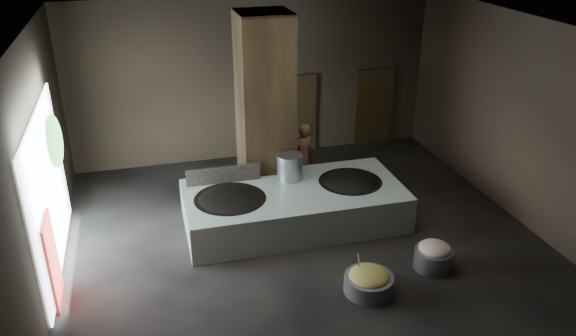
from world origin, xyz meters
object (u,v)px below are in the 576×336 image
object	(u,v)px
wok_left	(230,202)
veg_basin	(369,284)
wok_right	(350,185)
cook	(303,156)
hearth_platform	(294,206)
meat_basin	(433,259)
stock_pot	(290,167)

from	to	relation	value
wok_left	veg_basin	world-z (taller)	wok_left
wok_right	cook	distance (m)	1.74
hearth_platform	meat_basin	size ratio (longest dim) A/B	6.37
hearth_platform	meat_basin	bearing A→B (deg)	-47.77
hearth_platform	wok_left	size ratio (longest dim) A/B	3.17
wok_right	veg_basin	world-z (taller)	wok_right
wok_left	hearth_platform	bearing A→B (deg)	1.97
wok_left	wok_right	distance (m)	2.80
meat_basin	veg_basin	bearing A→B (deg)	-166.17
veg_basin	wok_left	bearing A→B (deg)	127.08
meat_basin	cook	bearing A→B (deg)	109.92
veg_basin	cook	bearing A→B (deg)	89.30
wok_right	stock_pot	size ratio (longest dim) A/B	2.25
hearth_platform	wok_right	distance (m)	1.39
stock_pot	veg_basin	xyz separation A→B (m)	(0.59, -3.37, -0.96)
wok_right	veg_basin	size ratio (longest dim) A/B	1.54
meat_basin	wok_left	bearing A→B (deg)	146.67
veg_basin	meat_basin	distance (m)	1.59
hearth_platform	wok_right	size ratio (longest dim) A/B	3.41
wok_right	cook	xyz separation A→B (m)	(-0.66, 1.61, 0.12)
cook	veg_basin	bearing A→B (deg)	72.09
wok_right	meat_basin	xyz separation A→B (m)	(0.83, -2.49, -0.54)
stock_pot	cook	xyz separation A→B (m)	(0.64, 1.11, -0.26)
stock_pot	veg_basin	size ratio (longest dim) A/B	0.69
hearth_platform	veg_basin	distance (m)	2.90
wok_right	stock_pot	xyz separation A→B (m)	(-1.30, 0.50, 0.38)
hearth_platform	stock_pot	size ratio (longest dim) A/B	7.67
veg_basin	wok_right	bearing A→B (deg)	76.10
hearth_platform	wok_left	bearing A→B (deg)	-177.60
wok_left	cook	size ratio (longest dim) A/B	0.88
wok_right	cook	world-z (taller)	cook
wok_right	meat_basin	size ratio (longest dim) A/B	1.87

